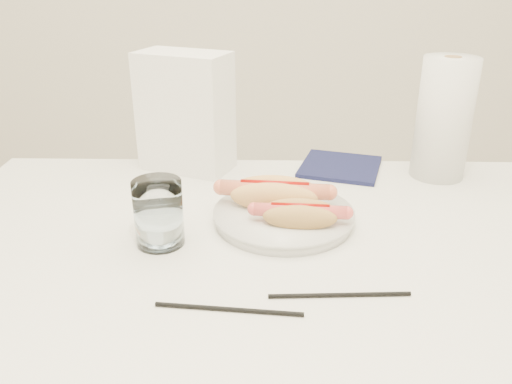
{
  "coord_description": "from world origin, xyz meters",
  "views": [
    {
      "loc": [
        0.02,
        -0.78,
        1.2
      ],
      "look_at": [
        -0.0,
        0.06,
        0.82
      ],
      "focal_mm": 36.94,
      "sensor_mm": 36.0,
      "label": 1
    }
  ],
  "objects_px": {
    "water_glass": "(159,213)",
    "hotdog_right": "(300,214)",
    "hotdog_left": "(275,194)",
    "paper_towel_roll": "(444,119)",
    "napkin_box": "(185,112)",
    "plate": "(284,218)",
    "table": "(256,273)"
  },
  "relations": [
    {
      "from": "table",
      "to": "hotdog_left",
      "type": "xyz_separation_m",
      "value": [
        0.03,
        0.1,
        0.11
      ]
    },
    {
      "from": "hotdog_left",
      "to": "napkin_box",
      "type": "xyz_separation_m",
      "value": [
        -0.2,
        0.25,
        0.08
      ]
    },
    {
      "from": "hotdog_left",
      "to": "water_glass",
      "type": "relative_size",
      "value": 1.78
    },
    {
      "from": "hotdog_right",
      "to": "plate",
      "type": "bearing_deg",
      "value": 123.14
    },
    {
      "from": "hotdog_left",
      "to": "paper_towel_roll",
      "type": "distance_m",
      "value": 0.43
    },
    {
      "from": "table",
      "to": "water_glass",
      "type": "relative_size",
      "value": 10.57
    },
    {
      "from": "table",
      "to": "napkin_box",
      "type": "xyz_separation_m",
      "value": [
        -0.16,
        0.35,
        0.19
      ]
    },
    {
      "from": "hotdog_right",
      "to": "water_glass",
      "type": "distance_m",
      "value": 0.24
    },
    {
      "from": "plate",
      "to": "hotdog_left",
      "type": "relative_size",
      "value": 1.23
    },
    {
      "from": "hotdog_left",
      "to": "water_glass",
      "type": "bearing_deg",
      "value": -146.18
    },
    {
      "from": "napkin_box",
      "to": "paper_towel_roll",
      "type": "relative_size",
      "value": 1.01
    },
    {
      "from": "water_glass",
      "to": "table",
      "type": "bearing_deg",
      "value": 0.46
    },
    {
      "from": "plate",
      "to": "table",
      "type": "bearing_deg",
      "value": -121.67
    },
    {
      "from": "hotdog_right",
      "to": "paper_towel_roll",
      "type": "height_order",
      "value": "paper_towel_roll"
    },
    {
      "from": "napkin_box",
      "to": "hotdog_right",
      "type": "bearing_deg",
      "value": -31.58
    },
    {
      "from": "paper_towel_roll",
      "to": "plate",
      "type": "bearing_deg",
      "value": -145.51
    },
    {
      "from": "table",
      "to": "paper_towel_roll",
      "type": "relative_size",
      "value": 4.62
    },
    {
      "from": "hotdog_right",
      "to": "water_glass",
      "type": "xyz_separation_m",
      "value": [
        -0.24,
        -0.03,
        0.02
      ]
    },
    {
      "from": "plate",
      "to": "napkin_box",
      "type": "height_order",
      "value": "napkin_box"
    },
    {
      "from": "hotdog_left",
      "to": "water_glass",
      "type": "distance_m",
      "value": 0.22
    },
    {
      "from": "hotdog_left",
      "to": "hotdog_right",
      "type": "bearing_deg",
      "value": -53.81
    },
    {
      "from": "napkin_box",
      "to": "paper_towel_roll",
      "type": "height_order",
      "value": "napkin_box"
    },
    {
      "from": "table",
      "to": "hotdog_right",
      "type": "xyz_separation_m",
      "value": [
        0.07,
        0.03,
        0.1
      ]
    },
    {
      "from": "water_glass",
      "to": "hotdog_right",
      "type": "bearing_deg",
      "value": 7.72
    },
    {
      "from": "napkin_box",
      "to": "plate",
      "type": "bearing_deg",
      "value": -30.38
    },
    {
      "from": "water_glass",
      "to": "napkin_box",
      "type": "xyz_separation_m",
      "value": [
        -0.0,
        0.35,
        0.07
      ]
    },
    {
      "from": "hotdog_right",
      "to": "paper_towel_roll",
      "type": "relative_size",
      "value": 0.62
    },
    {
      "from": "plate",
      "to": "paper_towel_roll",
      "type": "height_order",
      "value": "paper_towel_roll"
    },
    {
      "from": "plate",
      "to": "water_glass",
      "type": "bearing_deg",
      "value": -159.42
    },
    {
      "from": "plate",
      "to": "hotdog_right",
      "type": "xyz_separation_m",
      "value": [
        0.03,
        -0.05,
        0.03
      ]
    },
    {
      "from": "hotdog_right",
      "to": "paper_towel_roll",
      "type": "xyz_separation_m",
      "value": [
        0.32,
        0.28,
        0.09
      ]
    },
    {
      "from": "table",
      "to": "water_glass",
      "type": "bearing_deg",
      "value": -179.54
    }
  ]
}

